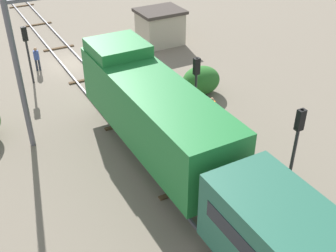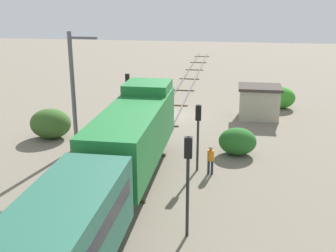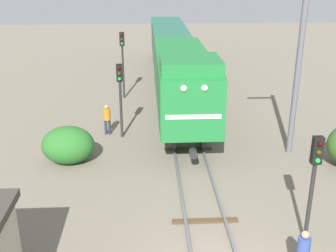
{
  "view_description": "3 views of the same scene",
  "coord_description": "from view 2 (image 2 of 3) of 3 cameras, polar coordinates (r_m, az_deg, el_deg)",
  "views": [
    {
      "loc": [
        7.55,
        28.16,
        12.62
      ],
      "look_at": [
        -1.11,
        12.52,
        1.21
      ],
      "focal_mm": 45.0,
      "sensor_mm": 36.0,
      "label": 1
    },
    {
      "loc": [
        -5.28,
        34.51,
        10.1
      ],
      "look_at": [
        -1.05,
        7.66,
        1.46
      ],
      "focal_mm": 45.0,
      "sensor_mm": 36.0,
      "label": 2
    },
    {
      "loc": [
        -2.04,
        -9.74,
        8.79
      ],
      "look_at": [
        -1.03,
        9.07,
        1.49
      ],
      "focal_mm": 45.0,
      "sensor_mm": 36.0,
      "label": 3
    }
  ],
  "objects": [
    {
      "name": "ground_plane",
      "position": [
        36.35,
        0.24,
        1.5
      ],
      "size": [
        114.54,
        114.54,
        0.0
      ],
      "primitive_type": "plane",
      "color": "#756B5B"
    },
    {
      "name": "railway_track",
      "position": [
        36.33,
        0.24,
        1.61
      ],
      "size": [
        2.4,
        76.36,
        0.16
      ],
      "color": "#595960",
      "rests_on": "ground"
    },
    {
      "name": "locomotive",
      "position": [
        23.46,
        -4.51,
        -0.62
      ],
      "size": [
        2.9,
        11.6,
        4.6
      ],
      "color": "#1E7233",
      "rests_on": "railway_track"
    },
    {
      "name": "traffic_signal_near",
      "position": [
        34.57,
        -5.49,
        5.17
      ],
      "size": [
        0.32,
        0.34,
        3.85
      ],
      "color": "#262628",
      "rests_on": "ground"
    },
    {
      "name": "traffic_signal_mid",
      "position": [
        24.3,
        4.1,
        0.09
      ],
      "size": [
        0.32,
        0.34,
        4.01
      ],
      "color": "#262628",
      "rests_on": "ground"
    },
    {
      "name": "traffic_signal_far",
      "position": [
        17.5,
        2.72,
        -5.83
      ],
      "size": [
        0.32,
        0.34,
        4.54
      ],
      "color": "#262628",
      "rests_on": "ground"
    },
    {
      "name": "worker_near_track",
      "position": [
        36.44,
        -3.51,
        3.14
      ],
      "size": [
        0.38,
        0.38,
        1.7
      ],
      "rotation": [
        0.0,
        0.0,
        5.98
      ],
      "color": "#262B38",
      "rests_on": "ground"
    },
    {
      "name": "worker_by_signal",
      "position": [
        24.44,
        5.79,
        -4.34
      ],
      "size": [
        0.38,
        0.38,
        1.7
      ],
      "rotation": [
        0.0,
        0.0,
        0.21
      ],
      "color": "#262B38",
      "rests_on": "ground"
    },
    {
      "name": "catenary_mast",
      "position": [
        28.1,
        -12.64,
        4.98
      ],
      "size": [
        1.94,
        0.28,
        7.8
      ],
      "color": "#595960",
      "rests_on": "ground"
    },
    {
      "name": "relay_hut",
      "position": [
        35.98,
        12.24,
        3.22
      ],
      "size": [
        3.5,
        2.9,
        2.74
      ],
      "color": "#B2A893",
      "rests_on": "ground"
    },
    {
      "name": "bush_near",
      "position": [
        31.49,
        -15.62,
        0.32
      ],
      "size": [
        2.97,
        2.43,
        2.16
      ],
      "primitive_type": "ellipsoid",
      "color": "#365E26",
      "rests_on": "ground"
    },
    {
      "name": "bush_mid",
      "position": [
        27.67,
        9.39,
        -2.06
      ],
      "size": [
        2.44,
        2.0,
        1.77
      ],
      "primitive_type": "ellipsoid",
      "color": "#286626",
      "rests_on": "ground"
    },
    {
      "name": "bush_far",
      "position": [
        39.65,
        14.94,
        3.74
      ],
      "size": [
        2.7,
        2.21,
        1.96
      ],
      "primitive_type": "ellipsoid",
      "color": "#318B26",
      "rests_on": "ground"
    }
  ]
}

